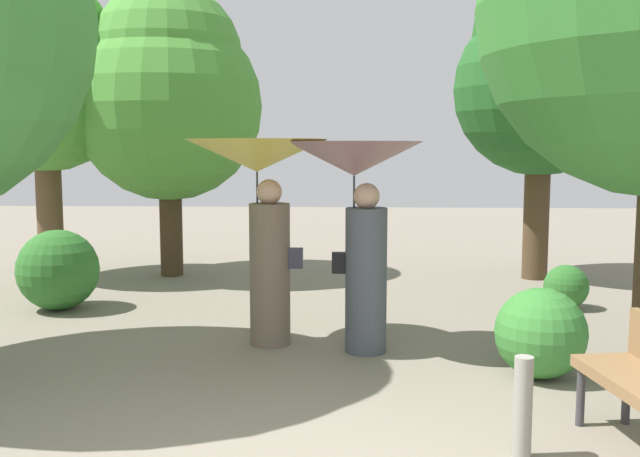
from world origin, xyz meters
name	(u,v)px	position (x,y,z in m)	size (l,w,h in m)	color
person_left	(261,188)	(-0.56, 3.43, 1.57)	(1.40, 1.40, 2.05)	#6B5B4C
person_right	(358,194)	(0.39, 3.19, 1.53)	(1.31, 1.31, 2.03)	#474C56
tree_near_left	(168,92)	(-2.45, 7.23, 2.81)	(2.85, 2.85, 4.41)	#42301E
tree_near_right	(541,73)	(3.09, 7.22, 3.05)	(2.54, 2.54, 4.59)	#4C3823
tree_far_back	(44,74)	(-4.20, 6.88, 3.04)	(2.43, 2.43, 4.54)	brown
bush_path_left	(58,270)	(-3.23, 4.82, 0.49)	(0.98, 0.98, 0.98)	#2D6B28
bush_path_right	(566,287)	(2.96, 5.16, 0.27)	(0.54, 0.54, 0.54)	#2D6B28
bush_behind_bench	(541,333)	(1.96, 2.46, 0.39)	(0.78, 0.78, 0.78)	#387F33
path_marker_post	(523,408)	(1.43, 0.82, 0.33)	(0.12, 0.12, 0.66)	gray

